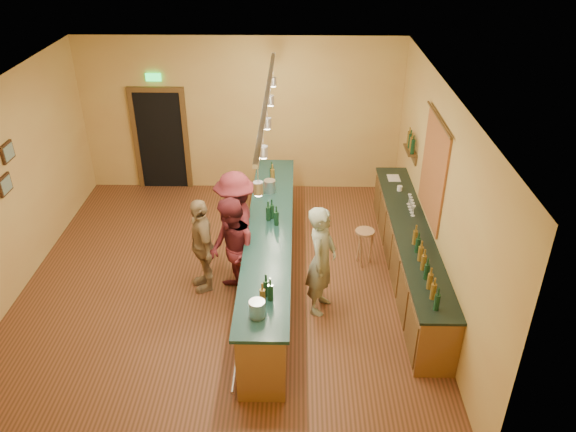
{
  "coord_description": "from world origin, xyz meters",
  "views": [
    {
      "loc": [
        1.14,
        -7.42,
        5.51
      ],
      "look_at": [
        1.01,
        0.2,
        1.14
      ],
      "focal_mm": 35.0,
      "sensor_mm": 36.0,
      "label": 1
    }
  ],
  "objects_px": {
    "bartender": "(322,260)",
    "customer_b": "(202,245)",
    "tasting_bar": "(270,252)",
    "customer_c": "(236,224)",
    "bar_stool": "(364,238)",
    "back_counter": "(409,253)",
    "customer_a": "(232,252)"
  },
  "relations": [
    {
      "from": "customer_c",
      "to": "bartender",
      "type": "bearing_deg",
      "value": 39.99
    },
    {
      "from": "customer_c",
      "to": "bar_stool",
      "type": "relative_size",
      "value": 2.73
    },
    {
      "from": "customer_a",
      "to": "bar_stool",
      "type": "bearing_deg",
      "value": 94.41
    },
    {
      "from": "customer_b",
      "to": "bar_stool",
      "type": "xyz_separation_m",
      "value": [
        2.61,
        0.68,
        -0.28
      ]
    },
    {
      "from": "tasting_bar",
      "to": "bartender",
      "type": "bearing_deg",
      "value": -38.19
    },
    {
      "from": "tasting_bar",
      "to": "customer_c",
      "type": "bearing_deg",
      "value": 148.77
    },
    {
      "from": "customer_b",
      "to": "bar_stool",
      "type": "height_order",
      "value": "customer_b"
    },
    {
      "from": "tasting_bar",
      "to": "customer_c",
      "type": "relative_size",
      "value": 2.82
    },
    {
      "from": "customer_a",
      "to": "customer_c",
      "type": "distance_m",
      "value": 0.75
    },
    {
      "from": "customer_a",
      "to": "customer_c",
      "type": "relative_size",
      "value": 0.96
    },
    {
      "from": "tasting_bar",
      "to": "customer_a",
      "type": "relative_size",
      "value": 2.95
    },
    {
      "from": "tasting_bar",
      "to": "bar_stool",
      "type": "relative_size",
      "value": 7.71
    },
    {
      "from": "back_counter",
      "to": "customer_b",
      "type": "xyz_separation_m",
      "value": [
        -3.3,
        -0.29,
        0.3
      ]
    },
    {
      "from": "tasting_bar",
      "to": "customer_a",
      "type": "bearing_deg",
      "value": -142.96
    },
    {
      "from": "bartender",
      "to": "customer_b",
      "type": "height_order",
      "value": "bartender"
    },
    {
      "from": "bartender",
      "to": "customer_a",
      "type": "distance_m",
      "value": 1.35
    },
    {
      "from": "back_counter",
      "to": "customer_a",
      "type": "bearing_deg",
      "value": -167.98
    },
    {
      "from": "customer_a",
      "to": "back_counter",
      "type": "bearing_deg",
      "value": 81.28
    },
    {
      "from": "tasting_bar",
      "to": "bartender",
      "type": "height_order",
      "value": "bartender"
    },
    {
      "from": "bartender",
      "to": "customer_c",
      "type": "height_order",
      "value": "customer_c"
    },
    {
      "from": "customer_a",
      "to": "customer_c",
      "type": "bearing_deg",
      "value": 159.26
    },
    {
      "from": "customer_c",
      "to": "bar_stool",
      "type": "height_order",
      "value": "customer_c"
    },
    {
      "from": "tasting_bar",
      "to": "bar_stool",
      "type": "xyz_separation_m",
      "value": [
        1.56,
        0.58,
        -0.09
      ]
    },
    {
      "from": "back_counter",
      "to": "bartender",
      "type": "relative_size",
      "value": 2.61
    },
    {
      "from": "back_counter",
      "to": "tasting_bar",
      "type": "bearing_deg",
      "value": -175.39
    },
    {
      "from": "tasting_bar",
      "to": "customer_b",
      "type": "height_order",
      "value": "customer_b"
    },
    {
      "from": "back_counter",
      "to": "customer_a",
      "type": "distance_m",
      "value": 2.88
    },
    {
      "from": "back_counter",
      "to": "tasting_bar",
      "type": "distance_m",
      "value": 2.26
    },
    {
      "from": "back_counter",
      "to": "customer_c",
      "type": "xyz_separation_m",
      "value": [
        -2.79,
        0.15,
        0.42
      ]
    },
    {
      "from": "tasting_bar",
      "to": "back_counter",
      "type": "bearing_deg",
      "value": 4.61
    },
    {
      "from": "back_counter",
      "to": "customer_b",
      "type": "height_order",
      "value": "customer_b"
    },
    {
      "from": "tasting_bar",
      "to": "bar_stool",
      "type": "bearing_deg",
      "value": 20.27
    }
  ]
}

